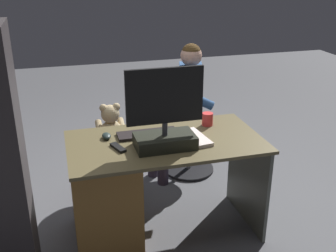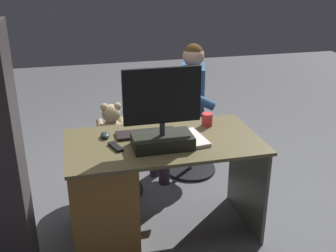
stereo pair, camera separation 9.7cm
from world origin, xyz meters
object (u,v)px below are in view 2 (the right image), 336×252
object	(u,v)px
monitor	(162,124)
office_chair_teddy	(114,162)
computer_mouse	(105,135)
cup	(207,120)
teddy_bear	(112,124)
desk	(115,191)
person	(185,101)
keyboard	(146,133)
tv_remote	(116,147)
visitor_chair	(191,143)

from	to	relation	value
monitor	office_chair_teddy	xyz separation A→B (m)	(0.25, -0.74, -0.62)
computer_mouse	cup	distance (m)	0.75
monitor	office_chair_teddy	distance (m)	1.00
monitor	teddy_bear	size ratio (longest dim) A/B	1.56
office_chair_teddy	teddy_bear	world-z (taller)	teddy_bear
desk	person	distance (m)	1.16
desk	teddy_bear	world-z (taller)	teddy_bear
computer_mouse	person	size ratio (longest dim) A/B	0.08
cup	monitor	bearing A→B (deg)	35.04
teddy_bear	person	world-z (taller)	person
desk	person	world-z (taller)	person
computer_mouse	teddy_bear	world-z (taller)	teddy_bear
keyboard	tv_remote	xyz separation A→B (m)	(0.23, 0.17, -0.00)
teddy_bear	keyboard	bearing A→B (deg)	109.57
desk	cup	world-z (taller)	cup
desk	keyboard	size ratio (longest dim) A/B	3.14
teddy_bear	person	size ratio (longest dim) A/B	0.28
office_chair_teddy	visitor_chair	bearing A→B (deg)	-163.59
tv_remote	office_chair_teddy	xyz separation A→B (m)	(-0.05, -0.69, -0.46)
teddy_bear	office_chair_teddy	bearing A→B (deg)	90.00
tv_remote	office_chair_teddy	world-z (taller)	tv_remote
desk	visitor_chair	size ratio (longest dim) A/B	2.77
computer_mouse	cup	size ratio (longest dim) A/B	1.01
office_chair_teddy	teddy_bear	distance (m)	0.34
tv_remote	computer_mouse	bearing A→B (deg)	-94.39
teddy_bear	person	distance (m)	0.71
keyboard	teddy_bear	world-z (taller)	teddy_bear
cup	office_chair_teddy	distance (m)	0.94
computer_mouse	office_chair_teddy	distance (m)	0.69
keyboard	visitor_chair	bearing A→B (deg)	-127.15
cup	person	world-z (taller)	person
keyboard	visitor_chair	size ratio (longest dim) A/B	0.88
monitor	computer_mouse	world-z (taller)	monitor
teddy_bear	monitor	bearing A→B (deg)	108.76
cup	person	bearing A→B (deg)	-91.61
tv_remote	visitor_chair	world-z (taller)	tv_remote
visitor_chair	office_chair_teddy	bearing A→B (deg)	16.41
person	monitor	bearing A→B (deg)	65.88
cup	person	size ratio (longest dim) A/B	0.08
tv_remote	person	xyz separation A→B (m)	(-0.72, -0.88, -0.03)
computer_mouse	cup	world-z (taller)	cup
office_chair_teddy	monitor	bearing A→B (deg)	109.04
teddy_bear	person	xyz separation A→B (m)	(-0.67, -0.19, 0.09)
computer_mouse	cup	bearing A→B (deg)	-176.91
monitor	visitor_chair	distance (m)	1.25
computer_mouse	visitor_chair	xyz separation A→B (m)	(-0.84, -0.72, -0.47)
cup	visitor_chair	xyz separation A→B (m)	(-0.09, -0.68, -0.50)
visitor_chair	teddy_bear	bearing A→B (deg)	15.58
office_chair_teddy	cup	bearing A→B (deg)	145.12
cup	person	xyz separation A→B (m)	(-0.02, -0.66, -0.07)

